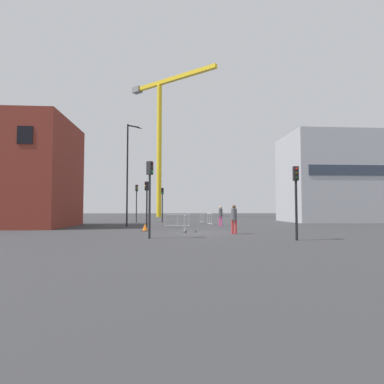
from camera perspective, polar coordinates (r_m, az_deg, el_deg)
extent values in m
plane|color=#333335|center=(20.49, 1.27, -7.34)|extent=(160.00, 160.00, 0.00)
cube|color=maroon|center=(30.93, -29.72, 2.91)|extent=(9.81, 8.46, 9.03)
cube|color=black|center=(26.22, -27.81, 9.07)|extent=(1.10, 0.06, 1.30)
cube|color=#A8AAB2|center=(40.72, 23.34, 2.25)|extent=(10.09, 8.02, 10.16)
cube|color=#2D3847|center=(37.24, 26.19, 3.55)|extent=(8.47, 0.08, 1.10)
cylinder|color=yellow|center=(59.43, -5.91, 7.44)|extent=(0.90, 0.90, 24.53)
cube|color=yellow|center=(61.02, -3.45, 19.58)|extent=(14.54, 12.32, 0.70)
cube|color=slate|center=(66.76, -9.80, 17.59)|extent=(2.15, 2.08, 1.10)
cylinder|color=black|center=(28.12, -11.55, 3.02)|extent=(0.14, 0.14, 8.92)
cube|color=black|center=(29.20, -10.34, 11.49)|extent=(1.08, 0.83, 0.10)
ellipsoid|color=silver|center=(29.51, -9.26, 11.29)|extent=(0.44, 0.24, 0.16)
cylinder|color=black|center=(36.34, -5.35, -2.88)|extent=(0.12, 0.12, 3.20)
cube|color=black|center=(36.39, -5.34, 0.19)|extent=(0.30, 0.33, 0.70)
sphere|color=#390605|center=(36.24, -5.41, 0.55)|extent=(0.11, 0.11, 0.11)
sphere|color=#3C2905|center=(36.22, -5.41, 0.20)|extent=(0.11, 0.11, 0.11)
sphere|color=green|center=(36.21, -5.41, -0.15)|extent=(0.11, 0.11, 0.11)
cylinder|color=black|center=(25.14, -8.12, -3.11)|extent=(0.12, 0.12, 2.97)
cube|color=black|center=(25.20, -8.09, 1.07)|extent=(0.37, 0.36, 0.70)
sphere|color=#390605|center=(25.11, -8.41, 1.59)|extent=(0.11, 0.11, 0.11)
sphere|color=#F2A514|center=(25.09, -8.41, 1.09)|extent=(0.11, 0.11, 0.11)
sphere|color=#07330F|center=(25.08, -8.42, 0.58)|extent=(0.11, 0.11, 0.11)
cylinder|color=black|center=(16.44, 18.22, -3.15)|extent=(0.12, 0.12, 2.94)
cube|color=black|center=(16.53, 18.12, 3.17)|extent=(0.27, 0.31, 0.70)
sphere|color=red|center=(16.39, 18.26, 4.00)|extent=(0.11, 0.11, 0.11)
sphere|color=#3C2905|center=(16.36, 18.28, 3.24)|extent=(0.11, 0.11, 0.11)
sphere|color=#07330F|center=(16.34, 18.29, 2.47)|extent=(0.11, 0.11, 0.11)
cylinder|color=#232326|center=(16.69, -7.63, -2.59)|extent=(0.12, 0.12, 3.33)
cube|color=#232326|center=(16.82, -7.59, 4.29)|extent=(0.37, 0.36, 0.70)
sphere|color=#390605|center=(16.73, -7.13, 5.08)|extent=(0.11, 0.11, 0.11)
sphere|color=#3C2905|center=(16.70, -7.14, 4.33)|extent=(0.11, 0.11, 0.11)
sphere|color=green|center=(16.68, -7.14, 3.58)|extent=(0.11, 0.11, 0.11)
cylinder|color=#2D2D30|center=(35.03, -9.95, -2.65)|extent=(0.12, 0.12, 3.44)
cube|color=#2D2D30|center=(35.10, -9.93, 0.72)|extent=(0.34, 0.36, 0.70)
sphere|color=#390605|center=(34.95, -9.82, 1.10)|extent=(0.11, 0.11, 0.11)
sphere|color=#F2A514|center=(34.93, -9.82, 0.74)|extent=(0.11, 0.11, 0.11)
sphere|color=#07330F|center=(34.92, -9.82, 0.38)|extent=(0.11, 0.11, 0.11)
cylinder|color=#D14C8C|center=(28.44, 5.35, -5.24)|extent=(0.14, 0.14, 0.84)
cylinder|color=#D14C8C|center=(28.52, 4.98, -5.24)|extent=(0.14, 0.14, 0.84)
cylinder|color=#4C4C51|center=(28.46, 5.16, -3.69)|extent=(0.34, 0.34, 0.70)
sphere|color=tan|center=(28.46, 5.15, -2.75)|extent=(0.23, 0.23, 0.23)
cylinder|color=red|center=(19.71, 7.29, -6.25)|extent=(0.14, 0.14, 0.85)
cylinder|color=red|center=(19.65, 7.85, -6.26)|extent=(0.14, 0.14, 0.85)
cylinder|color=#4C4C51|center=(19.65, 7.55, -4.00)|extent=(0.34, 0.34, 0.71)
sphere|color=brown|center=(19.64, 7.55, -2.64)|extent=(0.23, 0.23, 0.23)
cube|color=gray|center=(21.36, -1.30, -4.34)|extent=(0.24, 2.12, 0.06)
cube|color=gray|center=(21.40, -1.31, -6.88)|extent=(0.24, 2.12, 0.06)
cylinder|color=gray|center=(20.43, -1.40, -5.87)|extent=(0.04, 0.04, 1.05)
cylinder|color=gray|center=(21.38, -1.31, -5.74)|extent=(0.04, 0.04, 1.05)
cylinder|color=gray|center=(22.33, -1.22, -5.62)|extent=(0.04, 0.04, 1.05)
cube|color=#9EA0A5|center=(34.18, 1.79, -3.81)|extent=(0.25, 1.84, 0.06)
cube|color=#9EA0A5|center=(34.21, 1.79, -5.40)|extent=(0.25, 1.84, 0.06)
cylinder|color=#9EA0A5|center=(33.38, 2.08, -4.73)|extent=(0.04, 0.04, 1.05)
cylinder|color=#9EA0A5|center=(34.19, 1.79, -4.69)|extent=(0.04, 0.04, 1.05)
cylinder|color=#9EA0A5|center=(35.00, 1.51, -4.65)|extent=(0.04, 0.04, 1.05)
cube|color=#B2B5BA|center=(30.78, 3.18, -3.90)|extent=(0.29, 1.92, 0.06)
cube|color=#B2B5BA|center=(30.81, 3.19, -5.67)|extent=(0.29, 1.92, 0.06)
cylinder|color=#B2B5BA|center=(29.95, 3.59, -4.93)|extent=(0.04, 0.04, 1.05)
cylinder|color=#B2B5BA|center=(30.79, 3.18, -4.88)|extent=(0.04, 0.04, 1.05)
cylinder|color=#B2B5BA|center=(31.63, 2.80, -4.83)|extent=(0.04, 0.04, 1.05)
cube|color=#B2B5BA|center=(27.19, -2.64, -4.03)|extent=(2.15, 0.38, 0.06)
cube|color=#B2B5BA|center=(27.22, -2.65, -6.03)|extent=(2.15, 0.38, 0.06)
cylinder|color=#B2B5BA|center=(27.34, -4.68, -5.12)|extent=(0.04, 0.04, 1.05)
cylinder|color=#B2B5BA|center=(27.20, -2.64, -5.14)|extent=(0.04, 0.04, 1.05)
cylinder|color=#B2B5BA|center=(27.10, -0.59, -5.15)|extent=(0.04, 0.04, 1.05)
cube|color=black|center=(22.34, -8.43, -6.90)|extent=(0.51, 0.51, 0.03)
cone|color=orange|center=(22.32, -8.42, -6.27)|extent=(0.39, 0.39, 0.52)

